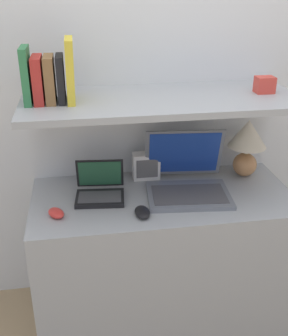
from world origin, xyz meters
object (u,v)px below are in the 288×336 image
(laptop_large, at_px, (187,180))
(book_black, at_px, (61,79))
(book_brown, at_px, (50,79))
(shelf_gadget, at_px, (265,85))
(table_lamp, at_px, (247,142))
(book_yellow, at_px, (70,70))
(laptop_small, at_px, (100,190))
(computer_mouse, at_px, (142,212))
(second_mouse, at_px, (56,213))
(router_box, at_px, (146,166))
(book_red, at_px, (38,80))
(book_green, at_px, (26,76))

(laptop_large, xyz_separation_m, book_black, (-0.54, 0.04, 0.48))
(laptop_large, height_order, book_brown, book_brown)
(book_brown, bearing_deg, shelf_gadget, 0.00)
(table_lamp, relative_size, book_yellow, 1.15)
(book_brown, height_order, shelf_gadget, book_brown)
(book_black, bearing_deg, laptop_small, -15.38)
(book_brown, bearing_deg, book_yellow, 0.00)
(computer_mouse, distance_m, second_mouse, 0.36)
(laptop_small, height_order, shelf_gadget, shelf_gadget)
(table_lamp, relative_size, computer_mouse, 2.77)
(router_box, height_order, book_red, book_red)
(book_black, xyz_separation_m, shelf_gadget, (0.89, 0.00, -0.06))
(book_green, height_order, shelf_gadget, book_green)
(table_lamp, bearing_deg, book_brown, -175.03)
(book_green, distance_m, shelf_gadget, 1.02)
(computer_mouse, relative_size, second_mouse, 1.00)
(router_box, relative_size, book_red, 0.71)
(laptop_small, distance_m, second_mouse, 0.24)
(laptop_large, height_order, shelf_gadget, shelf_gadget)
(book_red, height_order, book_yellow, book_yellow)
(book_yellow, bearing_deg, book_green, 180.00)
(shelf_gadget, bearing_deg, book_green, 180.00)
(computer_mouse, bearing_deg, second_mouse, 172.00)
(book_red, xyz_separation_m, book_yellow, (0.13, 0.00, 0.03))
(computer_mouse, relative_size, book_black, 0.56)
(router_box, distance_m, book_black, 0.62)
(second_mouse, xyz_separation_m, book_red, (-0.03, 0.18, 0.52))
(laptop_large, height_order, book_red, book_red)
(table_lamp, xyz_separation_m, book_red, (-0.96, -0.08, 0.36))
(book_red, bearing_deg, book_brown, 0.00)
(book_brown, height_order, book_yellow, book_yellow)
(second_mouse, distance_m, book_red, 0.55)
(book_yellow, bearing_deg, shelf_gadget, 0.00)
(laptop_small, relative_size, book_yellow, 0.92)
(second_mouse, distance_m, book_brown, 0.55)
(book_brown, xyz_separation_m, book_black, (0.04, 0.00, 0.00))
(laptop_large, xyz_separation_m, book_yellow, (-0.50, 0.04, 0.52))
(book_red, relative_size, book_yellow, 0.74)
(laptop_large, xyz_separation_m, shelf_gadget, (0.35, 0.04, 0.43))
(computer_mouse, distance_m, book_black, 0.65)
(book_green, distance_m, book_red, 0.05)
(router_box, distance_m, book_brown, 0.64)
(book_green, height_order, book_red, book_green)
(computer_mouse, height_order, book_brown, book_brown)
(second_mouse, height_order, book_black, book_black)
(router_box, bearing_deg, laptop_small, -145.93)
(book_yellow, height_order, shelf_gadget, book_yellow)
(table_lamp, height_order, router_box, table_lamp)
(laptop_large, bearing_deg, book_brown, 175.65)
(laptop_large, height_order, book_green, book_green)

